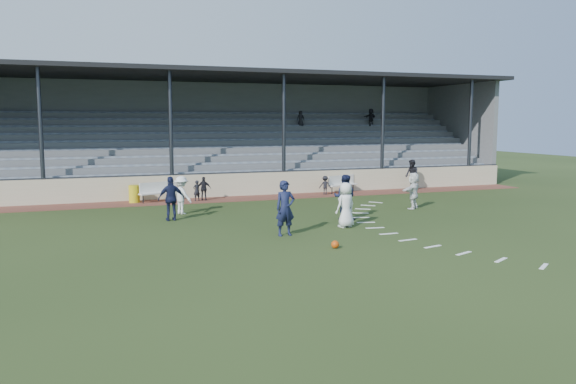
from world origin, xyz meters
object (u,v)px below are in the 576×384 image
(bench_left, at_px, (159,190))
(player_white_lead, at_px, (346,205))
(player_navy_lead, at_px, (285,208))
(official, at_px, (412,175))
(football, at_px, (335,244))
(bench_right, at_px, (342,182))
(trash_bin, at_px, (134,194))

(bench_left, xyz_separation_m, player_white_lead, (5.75, -9.14, 0.25))
(player_navy_lead, bearing_deg, official, 37.52)
(bench_left, relative_size, player_navy_lead, 1.05)
(player_navy_lead, bearing_deg, player_white_lead, 11.43)
(bench_left, bearing_deg, football, -93.96)
(bench_right, distance_m, player_navy_lead, 12.12)
(football, xyz_separation_m, player_navy_lead, (-0.81, 2.37, 0.83))
(bench_right, bearing_deg, player_white_lead, -136.23)
(bench_right, xyz_separation_m, player_white_lead, (-4.18, -9.32, 0.25))
(player_white_lead, xyz_separation_m, player_navy_lead, (-2.62, -0.71, 0.12))
(player_navy_lead, relative_size, official, 1.10)
(bench_left, relative_size, football, 8.16)
(player_white_lead, distance_m, official, 12.24)
(bench_right, bearing_deg, player_navy_lead, -146.22)
(football, height_order, player_white_lead, player_white_lead)
(football, xyz_separation_m, official, (10.18, 12.01, 0.77))
(player_navy_lead, bearing_deg, bench_right, 52.10)
(trash_bin, bearing_deg, player_navy_lead, -66.58)
(trash_bin, xyz_separation_m, football, (5.09, -12.24, -0.32))
(football, xyz_separation_m, player_white_lead, (1.81, 3.08, 0.71))
(bench_left, relative_size, bench_right, 1.00)
(official, bearing_deg, player_navy_lead, -48.16)
(player_white_lead, relative_size, player_navy_lead, 0.88)
(football, bearing_deg, player_white_lead, 59.48)
(player_white_lead, height_order, official, official)
(bench_right, relative_size, player_white_lead, 1.20)
(bench_left, height_order, player_navy_lead, player_navy_lead)
(bench_left, xyz_separation_m, football, (3.93, -12.21, -0.46))
(player_white_lead, bearing_deg, bench_right, -132.52)
(bench_right, bearing_deg, bench_left, 158.98)
(bench_right, bearing_deg, football, -137.88)
(trash_bin, bearing_deg, official, -0.87)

